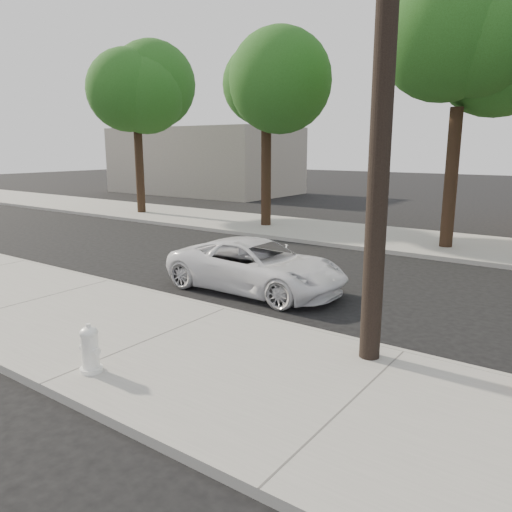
# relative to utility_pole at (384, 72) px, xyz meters

# --- Properties ---
(ground) EXTENTS (120.00, 120.00, 0.00)m
(ground) POSITION_rel_utility_pole_xyz_m (-3.60, 2.70, -4.70)
(ground) COLOR black
(ground) RESTS_ON ground
(near_sidewalk) EXTENTS (90.00, 4.40, 0.15)m
(near_sidewalk) POSITION_rel_utility_pole_xyz_m (-3.60, -1.60, -4.62)
(near_sidewalk) COLOR gray
(near_sidewalk) RESTS_ON ground
(far_sidewalk) EXTENTS (90.00, 5.00, 0.15)m
(far_sidewalk) POSITION_rel_utility_pole_xyz_m (-3.60, 11.20, -4.62)
(far_sidewalk) COLOR gray
(far_sidewalk) RESTS_ON ground
(curb_near) EXTENTS (90.00, 0.12, 0.16)m
(curb_near) POSITION_rel_utility_pole_xyz_m (-3.60, 0.60, -4.62)
(curb_near) COLOR #9E9B93
(curb_near) RESTS_ON ground
(building_far) EXTENTS (14.00, 8.00, 5.00)m
(building_far) POSITION_rel_utility_pole_xyz_m (-23.60, 22.70, -2.20)
(building_far) COLOR gray
(building_far) RESTS_ON ground
(utility_pole) EXTENTS (1.40, 0.34, 9.00)m
(utility_pole) POSITION_rel_utility_pole_xyz_m (0.00, 0.00, 0.00)
(utility_pole) COLOR black
(utility_pole) RESTS_ON near_sidewalk
(tree_a) EXTENTS (4.65, 4.50, 9.00)m
(tree_a) POSITION_rel_utility_pole_xyz_m (-17.40, 10.55, 1.83)
(tree_a) COLOR black
(tree_a) RESTS_ON far_sidewalk
(tree_b) EXTENTS (4.34, 4.20, 8.45)m
(tree_b) POSITION_rel_utility_pole_xyz_m (-9.41, 10.76, 1.45)
(tree_b) COLOR black
(tree_b) RESTS_ON far_sidewalk
(tree_c) EXTENTS (4.96, 4.80, 9.55)m
(tree_c) POSITION_rel_utility_pole_xyz_m (-1.38, 10.34, 2.21)
(tree_c) COLOR black
(tree_c) RESTS_ON far_sidewalk
(police_cruiser) EXTENTS (4.71, 2.17, 1.31)m
(police_cruiser) POSITION_rel_utility_pole_xyz_m (-4.13, 2.51, -4.04)
(police_cruiser) COLOR white
(police_cruiser) RESTS_ON ground
(fire_hydrant) EXTENTS (0.38, 0.36, 0.74)m
(fire_hydrant) POSITION_rel_utility_pole_xyz_m (-3.34, -3.08, -4.19)
(fire_hydrant) COLOR white
(fire_hydrant) RESTS_ON near_sidewalk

